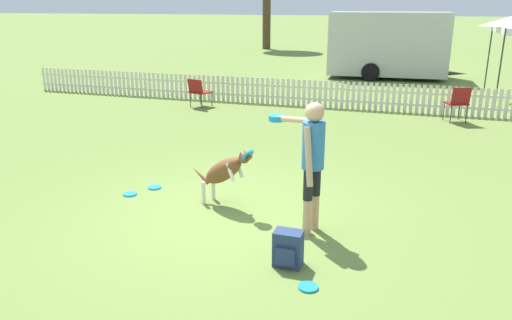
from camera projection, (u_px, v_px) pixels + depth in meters
ground_plane at (233, 216)px, 6.94m from camera, size 240.00×240.00×0.00m
handler_person at (311, 152)px, 6.18m from camera, size 0.88×0.88×1.70m
leaping_dog at (224, 171)px, 7.12m from camera, size 1.12×0.54×0.94m
frisbee_near_handler at (308, 287)px, 5.18m from camera, size 0.21×0.21×0.02m
frisbee_near_dog at (130, 194)px, 7.71m from camera, size 0.21×0.21×0.02m
frisbee_midfield at (155, 187)px, 7.99m from camera, size 0.21×0.21×0.02m
backpack_on_grass at (288, 249)px, 5.58m from camera, size 0.32×0.26×0.41m
picket_fence at (331, 94)px, 14.00m from camera, size 19.69×0.04×0.76m
folding_chair_blue_left at (458, 101)px, 12.23m from camera, size 0.62×0.63×0.90m
folding_chair_center at (199, 90)px, 14.08m from camera, size 0.65×0.66×0.81m
equipment_trailer at (388, 44)px, 19.46m from camera, size 5.31×2.45×2.51m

